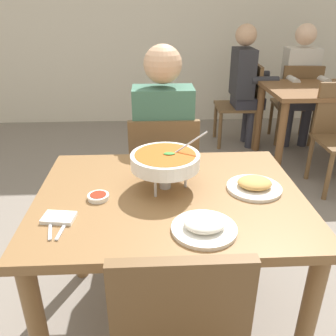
{
  "coord_description": "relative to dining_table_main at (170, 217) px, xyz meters",
  "views": [
    {
      "loc": [
        -0.08,
        -1.33,
        1.53
      ],
      "look_at": [
        0.0,
        0.15,
        0.82
      ],
      "focal_mm": 37.92,
      "sensor_mm": 36.0,
      "label": 1
    }
  ],
  "objects": [
    {
      "name": "chair_diner_main",
      "position": [
        -0.0,
        0.73,
        -0.14
      ],
      "size": [
        0.44,
        0.44,
        0.9
      ],
      "color": "brown",
      "rests_on": "ground_plane"
    },
    {
      "name": "chair_bg_left",
      "position": [
        0.98,
        2.53,
        -0.14
      ],
      "size": [
        0.46,
        0.46,
        0.9
      ],
      "color": "brown",
      "rests_on": "ground_plane"
    },
    {
      "name": "patron_bg_right",
      "position": [
        1.56,
        2.48,
        0.1
      ],
      "size": [
        0.4,
        0.45,
        1.31
      ],
      "color": "#2D2D38",
      "rests_on": "ground_plane"
    },
    {
      "name": "ground_plane",
      "position": [
        0.0,
        0.0,
        -0.65
      ],
      "size": [
        16.0,
        16.0,
        0.0
      ],
      "primitive_type": "plane",
      "color": "gray"
    },
    {
      "name": "dining_table_far",
      "position": [
        1.54,
        1.95,
        -0.02
      ],
      "size": [
        1.0,
        0.8,
        0.77
      ],
      "color": "brown",
      "rests_on": "ground_plane"
    },
    {
      "name": "patron_bg_left",
      "position": [
        0.96,
        2.48,
        0.1
      ],
      "size": [
        0.45,
        0.4,
        1.31
      ],
      "color": "#2D2D38",
      "rests_on": "ground_plane"
    },
    {
      "name": "dining_table_main",
      "position": [
        0.0,
        0.0,
        0.0
      ],
      "size": [
        1.15,
        0.88,
        0.77
      ],
      "color": "brown",
      "rests_on": "ground_plane"
    },
    {
      "name": "diner_main",
      "position": [
        0.0,
        0.76,
        0.1
      ],
      "size": [
        0.4,
        0.45,
        1.31
      ],
      "color": "#2D2D38",
      "rests_on": "ground_plane"
    },
    {
      "name": "cafe_rear_partition",
      "position": [
        0.0,
        3.47,
        0.85
      ],
      "size": [
        10.0,
        0.1,
        3.0
      ],
      "primitive_type": "cube",
      "color": "beige",
      "rests_on": "ground_plane"
    },
    {
      "name": "napkin_folded",
      "position": [
        -0.43,
        -0.18,
        0.13
      ],
      "size": [
        0.13,
        0.1,
        0.02
      ],
      "primitive_type": "cube",
      "rotation": [
        0.0,
        0.0,
        -0.14
      ],
      "color": "white",
      "rests_on": "dining_table_main"
    },
    {
      "name": "chair_bg_right",
      "position": [
        1.56,
        2.5,
        -0.14
      ],
      "size": [
        0.49,
        0.49,
        0.9
      ],
      "color": "brown",
      "rests_on": "ground_plane"
    },
    {
      "name": "fork_utensil",
      "position": [
        -0.45,
        -0.23,
        0.13
      ],
      "size": [
        0.05,
        0.17,
        0.01
      ],
      "primitive_type": "cube",
      "rotation": [
        0.0,
        0.0,
        0.21
      ],
      "color": "silver",
      "rests_on": "dining_table_main"
    },
    {
      "name": "sauce_dish",
      "position": [
        -0.3,
        -0.03,
        0.13
      ],
      "size": [
        0.09,
        0.09,
        0.02
      ],
      "color": "white",
      "rests_on": "dining_table_main"
    },
    {
      "name": "spoon_utensil",
      "position": [
        -0.4,
        -0.23,
        0.13
      ],
      "size": [
        0.03,
        0.17,
        0.01
      ],
      "primitive_type": "cube",
      "rotation": [
        0.0,
        0.0,
        -0.11
      ],
      "color": "silver",
      "rests_on": "dining_table_main"
    },
    {
      "name": "rice_plate",
      "position": [
        0.11,
        -0.28,
        0.14
      ],
      "size": [
        0.24,
        0.24,
        0.06
      ],
      "color": "white",
      "rests_on": "dining_table_main"
    },
    {
      "name": "curry_bowl",
      "position": [
        -0.02,
        0.05,
        0.25
      ],
      "size": [
        0.33,
        0.3,
        0.26
      ],
      "color": "silver",
      "rests_on": "dining_table_main"
    },
    {
      "name": "appetizer_plate",
      "position": [
        0.37,
        0.02,
        0.14
      ],
      "size": [
        0.24,
        0.24,
        0.06
      ],
      "color": "white",
      "rests_on": "dining_table_main"
    }
  ]
}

